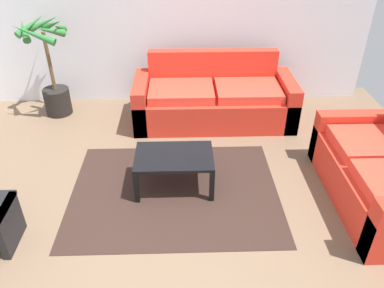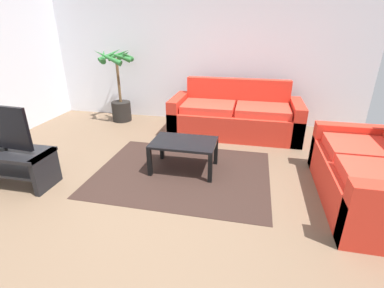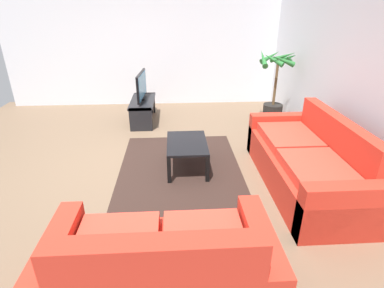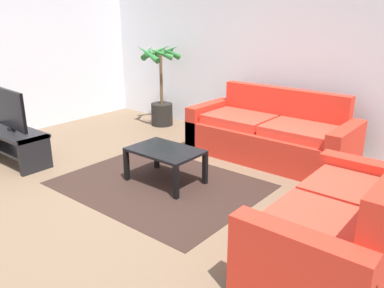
# 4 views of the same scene
# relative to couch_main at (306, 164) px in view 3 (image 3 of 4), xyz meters

# --- Properties ---
(ground_plane) EXTENTS (6.60, 6.60, 0.00)m
(ground_plane) POSITION_rel_couch_main_xyz_m (-0.71, -2.28, -0.30)
(ground_plane) COLOR brown
(wall_back) EXTENTS (6.00, 0.06, 2.70)m
(wall_back) POSITION_rel_couch_main_xyz_m (-0.71, 0.72, 1.05)
(wall_back) COLOR silver
(wall_back) RESTS_ON ground
(wall_left) EXTENTS (0.06, 6.00, 2.70)m
(wall_left) POSITION_rel_couch_main_xyz_m (-3.71, -2.28, 1.05)
(wall_left) COLOR silver
(wall_left) RESTS_ON ground
(couch_main) EXTENTS (2.16, 0.90, 0.90)m
(couch_main) POSITION_rel_couch_main_xyz_m (0.00, 0.00, 0.00)
(couch_main) COLOR red
(couch_main) RESTS_ON ground
(couch_loveseat) EXTENTS (0.90, 1.68, 0.90)m
(couch_loveseat) POSITION_rel_couch_main_xyz_m (1.57, -1.77, -0.00)
(couch_loveseat) COLOR red
(couch_loveseat) RESTS_ON ground
(tv_stand) EXTENTS (1.10, 0.45, 0.43)m
(tv_stand) POSITION_rel_couch_main_xyz_m (-2.50, -2.25, -0.02)
(tv_stand) COLOR black
(tv_stand) RESTS_ON ground
(tv) EXTENTS (0.88, 0.11, 0.54)m
(tv) POSITION_rel_couch_main_xyz_m (-2.50, -2.25, 0.41)
(tv) COLOR black
(tv) RESTS_ON tv_stand
(coffee_table) EXTENTS (0.82, 0.55, 0.40)m
(coffee_table) POSITION_rel_couch_main_xyz_m (-0.54, -1.48, 0.04)
(coffee_table) COLOR black
(coffee_table) RESTS_ON ground
(area_rug) EXTENTS (2.20, 1.70, 0.01)m
(area_rug) POSITION_rel_couch_main_xyz_m (-0.54, -1.58, -0.30)
(area_rug) COLOR black
(area_rug) RESTS_ON ground
(potted_palm) EXTENTS (0.69, 0.72, 1.39)m
(potted_palm) POSITION_rel_couch_main_xyz_m (-2.24, 0.26, 0.29)
(potted_palm) COLOR black
(potted_palm) RESTS_ON ground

